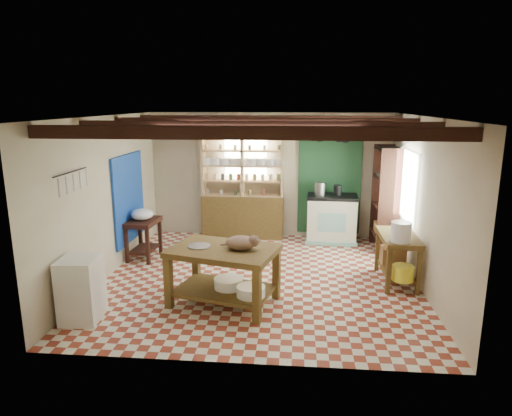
# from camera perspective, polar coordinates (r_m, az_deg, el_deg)

# --- Properties ---
(floor) EXTENTS (5.00, 5.00, 0.02)m
(floor) POSITION_cam_1_polar(r_m,az_deg,el_deg) (7.55, 0.48, -8.82)
(floor) COLOR #9A3621
(floor) RESTS_ON ground
(ceiling) EXTENTS (5.00, 5.00, 0.02)m
(ceiling) POSITION_cam_1_polar(r_m,az_deg,el_deg) (7.00, 0.52, 11.38)
(ceiling) COLOR #404045
(ceiling) RESTS_ON wall_back
(wall_back) EXTENTS (5.00, 0.04, 2.60)m
(wall_back) POSITION_cam_1_polar(r_m,az_deg,el_deg) (9.62, 1.72, 4.09)
(wall_back) COLOR beige
(wall_back) RESTS_ON floor
(wall_front) EXTENTS (5.00, 0.04, 2.60)m
(wall_front) POSITION_cam_1_polar(r_m,az_deg,el_deg) (4.76, -1.97, -5.45)
(wall_front) COLOR beige
(wall_front) RESTS_ON floor
(wall_left) EXTENTS (0.04, 5.00, 2.60)m
(wall_left) POSITION_cam_1_polar(r_m,az_deg,el_deg) (7.77, -18.20, 1.24)
(wall_left) COLOR beige
(wall_left) RESTS_ON floor
(wall_right) EXTENTS (0.04, 5.00, 2.60)m
(wall_right) POSITION_cam_1_polar(r_m,az_deg,el_deg) (7.40, 20.18, 0.51)
(wall_right) COLOR beige
(wall_right) RESTS_ON floor
(ceiling_beams) EXTENTS (5.00, 3.80, 0.15)m
(ceiling_beams) POSITION_cam_1_polar(r_m,az_deg,el_deg) (7.01, 0.52, 10.40)
(ceiling_beams) COLOR #391B13
(ceiling_beams) RESTS_ON ceiling
(blue_wall_patch) EXTENTS (0.04, 1.40, 1.60)m
(blue_wall_patch) POSITION_cam_1_polar(r_m,az_deg,el_deg) (8.62, -15.60, 1.18)
(blue_wall_patch) COLOR #1744AE
(blue_wall_patch) RESTS_ON wall_left
(green_wall_patch) EXTENTS (1.30, 0.04, 2.30)m
(green_wall_patch) POSITION_cam_1_polar(r_m,az_deg,el_deg) (9.60, 9.19, 3.61)
(green_wall_patch) COLOR #1E4C2A
(green_wall_patch) RESTS_ON wall_back
(window_back) EXTENTS (0.90, 0.02, 0.80)m
(window_back) POSITION_cam_1_polar(r_m,az_deg,el_deg) (9.58, -1.27, 6.48)
(window_back) COLOR beige
(window_back) RESTS_ON wall_back
(window_right) EXTENTS (0.02, 1.30, 1.20)m
(window_right) POSITION_cam_1_polar(r_m,az_deg,el_deg) (8.33, 18.38, 2.69)
(window_right) COLOR beige
(window_right) RESTS_ON wall_right
(utensil_rail) EXTENTS (0.06, 0.90, 0.28)m
(utensil_rail) POSITION_cam_1_polar(r_m,az_deg,el_deg) (6.60, -22.08, 3.14)
(utensil_rail) COLOR black
(utensil_rail) RESTS_ON wall_left
(pot_rack) EXTENTS (0.86, 0.12, 0.36)m
(pot_rack) POSITION_cam_1_polar(r_m,az_deg,el_deg) (9.08, 9.58, 8.97)
(pot_rack) COLOR black
(pot_rack) RESTS_ON ceiling
(shelving_unit) EXTENTS (1.70, 0.34, 2.20)m
(shelving_unit) POSITION_cam_1_polar(r_m,az_deg,el_deg) (9.51, -1.67, 2.77)
(shelving_unit) COLOR tan
(shelving_unit) RESTS_ON floor
(tall_rack) EXTENTS (0.40, 0.86, 2.00)m
(tall_rack) POSITION_cam_1_polar(r_m,az_deg,el_deg) (9.13, 15.87, 1.18)
(tall_rack) COLOR #391B13
(tall_rack) RESTS_ON floor
(work_table) EXTENTS (1.65, 1.31, 0.82)m
(work_table) POSITION_cam_1_polar(r_m,az_deg,el_deg) (6.55, -4.06, -8.45)
(work_table) COLOR brown
(work_table) RESTS_ON floor
(stove) EXTENTS (1.03, 0.72, 0.97)m
(stove) POSITION_cam_1_polar(r_m,az_deg,el_deg) (9.45, 9.42, -1.29)
(stove) COLOR silver
(stove) RESTS_ON floor
(prep_table) EXTENTS (0.54, 0.75, 0.73)m
(prep_table) POSITION_cam_1_polar(r_m,az_deg,el_deg) (8.61, -13.85, -3.78)
(prep_table) COLOR #391B13
(prep_table) RESTS_ON floor
(white_cabinet) EXTENTS (0.51, 0.60, 0.85)m
(white_cabinet) POSITION_cam_1_polar(r_m,az_deg,el_deg) (6.49, -21.01, -9.40)
(white_cabinet) COLOR white
(white_cabinet) RESTS_ON floor
(right_counter) EXTENTS (0.54, 1.09, 0.78)m
(right_counter) POSITION_cam_1_polar(r_m,az_deg,el_deg) (7.61, 17.20, -6.06)
(right_counter) COLOR brown
(right_counter) RESTS_ON floor
(cat) EXTENTS (0.45, 0.36, 0.19)m
(cat) POSITION_cam_1_polar(r_m,az_deg,el_deg) (6.33, -1.88, -4.34)
(cat) COLOR #8D6A52
(cat) RESTS_ON work_table
(steel_tray) EXTENTS (0.40, 0.40, 0.02)m
(steel_tray) POSITION_cam_1_polar(r_m,az_deg,el_deg) (6.51, -7.12, -4.74)
(steel_tray) COLOR #A7A8AF
(steel_tray) RESTS_ON work_table
(basin_large) EXTENTS (0.51, 0.51, 0.14)m
(basin_large) POSITION_cam_1_polar(r_m,az_deg,el_deg) (6.62, -3.46, -9.33)
(basin_large) COLOR white
(basin_large) RESTS_ON work_table
(basin_small) EXTENTS (0.49, 0.49, 0.14)m
(basin_small) POSITION_cam_1_polar(r_m,az_deg,el_deg) (6.35, -0.65, -10.34)
(basin_small) COLOR white
(basin_small) RESTS_ON work_table
(kettle_left) EXTENTS (0.23, 0.23, 0.26)m
(kettle_left) POSITION_cam_1_polar(r_m,az_deg,el_deg) (9.31, 8.03, 2.42)
(kettle_left) COLOR #A7A8AF
(kettle_left) RESTS_ON stove
(kettle_right) EXTENTS (0.18, 0.18, 0.21)m
(kettle_right) POSITION_cam_1_polar(r_m,az_deg,el_deg) (9.32, 10.17, 2.21)
(kettle_right) COLOR black
(kettle_right) RESTS_ON stove
(enamel_bowl) EXTENTS (0.43, 0.43, 0.20)m
(enamel_bowl) POSITION_cam_1_polar(r_m,az_deg,el_deg) (8.49, -14.02, -0.78)
(enamel_bowl) COLOR white
(enamel_bowl) RESTS_ON prep_table
(white_bucket) EXTENTS (0.30, 0.30, 0.30)m
(white_bucket) POSITION_cam_1_polar(r_m,az_deg,el_deg) (7.11, 17.67, -2.86)
(white_bucket) COLOR white
(white_bucket) RESTS_ON right_counter
(wicker_basket) EXTENTS (0.38, 0.31, 0.27)m
(wicker_basket) POSITION_cam_1_polar(r_m,az_deg,el_deg) (7.90, 16.74, -5.69)
(wicker_basket) COLOR #9A6C3E
(wicker_basket) RESTS_ON right_counter
(yellow_tub) EXTENTS (0.32, 0.32, 0.23)m
(yellow_tub) POSITION_cam_1_polar(r_m,az_deg,el_deg) (7.22, 17.89, -7.72)
(yellow_tub) COLOR yellow
(yellow_tub) RESTS_ON right_counter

